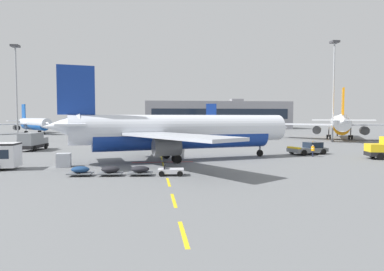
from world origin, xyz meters
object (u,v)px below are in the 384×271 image
(airliner_foreground, at_px, (181,131))
(fuel_service_truck, at_px, (194,138))
(apron_light_mast_far, at_px, (334,79))
(airliner_mid_left, at_px, (340,124))
(apron_light_mast_near, at_px, (16,81))
(pushback_tug, at_px, (309,148))
(ground_power_truck, at_px, (33,141))
(ground_crew_worker, at_px, (313,150))
(baggage_train, at_px, (126,170))
(uld_cargo_container, at_px, (64,160))
(airliner_far_center, at_px, (34,124))
(airliner_far_right, at_px, (180,123))

(airliner_foreground, xyz_separation_m, fuel_service_truck, (4.77, 22.11, -2.30))
(apron_light_mast_far, bearing_deg, airliner_mid_left, 51.63)
(apron_light_mast_near, bearing_deg, pushback_tug, -30.83)
(ground_power_truck, height_order, apron_light_mast_near, apron_light_mast_near)
(apron_light_mast_far, bearing_deg, ground_crew_worker, -124.53)
(airliner_foreground, xyz_separation_m, baggage_train, (-6.65, -11.38, -3.42))
(uld_cargo_container, relative_size, apron_light_mast_near, 0.08)
(airliner_foreground, relative_size, airliner_far_center, 1.24)
(airliner_mid_left, height_order, fuel_service_truck, airliner_mid_left)
(airliner_foreground, relative_size, ground_power_truck, 4.77)
(airliner_mid_left, xyz_separation_m, fuel_service_truck, (-41.80, -16.66, -2.41))
(ground_crew_worker, bearing_deg, ground_power_truck, 161.00)
(pushback_tug, bearing_deg, apron_light_mast_far, 53.45)
(airliner_mid_left, relative_size, baggage_train, 2.90)
(ground_power_truck, distance_m, baggage_train, 33.34)
(ground_power_truck, distance_m, apron_light_mast_near, 27.21)
(airliner_far_center, xyz_separation_m, fuel_service_truck, (49.65, -56.71, -1.82))
(baggage_train, bearing_deg, apron_light_mast_far, 41.71)
(airliner_far_center, xyz_separation_m, uld_cargo_container, (30.49, -83.11, -2.66))
(airliner_far_center, height_order, fuel_service_truck, airliner_far_center)
(pushback_tug, bearing_deg, airliner_far_right, 99.65)
(apron_light_mast_far, bearing_deg, airliner_far_right, 120.70)
(airliner_foreground, xyz_separation_m, pushback_tug, (20.88, 4.76, -3.05))
(airliner_foreground, bearing_deg, apron_light_mast_far, 36.95)
(airliner_far_center, relative_size, ground_power_truck, 3.86)
(apron_light_mast_near, height_order, apron_light_mast_far, apron_light_mast_far)
(airliner_far_center, relative_size, apron_light_mast_near, 1.23)
(uld_cargo_container, bearing_deg, airliner_foreground, 16.58)
(airliner_far_right, xyz_separation_m, apron_light_mast_near, (-42.90, -44.49, 10.78))
(ground_power_truck, bearing_deg, airliner_foreground, -33.89)
(airliner_mid_left, xyz_separation_m, airliner_far_center, (-91.45, 40.05, -0.59))
(fuel_service_truck, height_order, ground_power_truck, same)
(ground_crew_worker, distance_m, apron_light_mast_near, 67.67)
(airliner_foreground, height_order, baggage_train, airliner_foreground)
(pushback_tug, relative_size, ground_crew_worker, 3.66)
(airliner_foreground, xyz_separation_m, airliner_far_center, (-44.88, 78.82, -0.49))
(airliner_far_right, distance_m, uld_cargo_container, 89.83)
(airliner_far_center, distance_m, ground_power_truck, 65.42)
(airliner_mid_left, bearing_deg, baggage_train, -136.70)
(airliner_foreground, height_order, airliner_far_right, airliner_foreground)
(pushback_tug, distance_m, baggage_train, 31.92)
(pushback_tug, relative_size, baggage_train, 0.56)
(ground_power_truck, height_order, uld_cargo_container, ground_power_truck)
(ground_power_truck, bearing_deg, apron_light_mast_far, 11.41)
(pushback_tug, height_order, ground_power_truck, ground_power_truck)
(ground_power_truck, bearing_deg, airliner_far_center, 107.94)
(airliner_far_center, distance_m, fuel_service_truck, 75.39)
(pushback_tug, xyz_separation_m, ground_crew_worker, (-1.08, -3.48, 0.12))
(airliner_foreground, relative_size, apron_light_mast_far, 1.45)
(fuel_service_truck, relative_size, apron_light_mast_near, 0.32)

